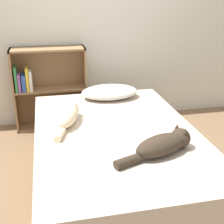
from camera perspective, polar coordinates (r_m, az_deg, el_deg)
name	(u,v)px	position (r m, az deg, el deg)	size (l,w,h in m)	color
ground_plane	(116,179)	(2.72, 0.68, -12.09)	(8.00, 8.00, 0.00)	brown
wall_back	(88,13)	(3.62, -4.34, 17.66)	(8.00, 0.06, 2.50)	silver
bed	(116,156)	(2.60, 0.70, -7.99)	(1.31, 1.98, 0.46)	#99754C
pillow	(110,92)	(3.19, -0.46, 3.69)	(0.58, 0.37, 0.13)	beige
cat_light	(68,116)	(2.63, -8.04, -0.66)	(0.26, 0.55, 0.15)	beige
cat_dark	(164,144)	(2.17, 9.50, -5.81)	(0.60, 0.32, 0.17)	#33281E
bookshelf	(47,87)	(3.60, -11.78, 4.57)	(0.80, 0.26, 0.91)	#8E6B47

